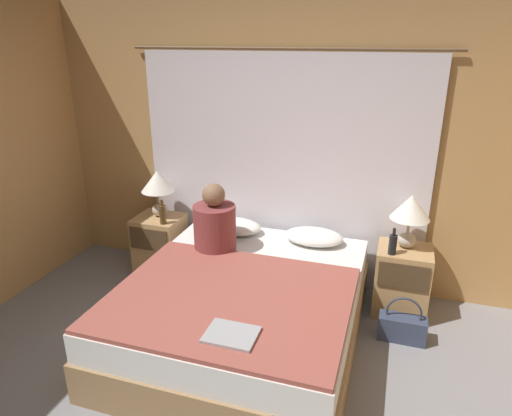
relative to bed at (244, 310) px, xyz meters
The scene contains 15 objects.
wall_back 1.48m from the bed, 90.00° to the left, with size 4.41×0.06×2.50m.
curtain_panel 1.29m from the bed, 90.00° to the left, with size 2.74×0.02×2.09m.
bed is the anchor object (origin of this frame).
nightstand_left 1.34m from the bed, 146.29° to the left, with size 0.43×0.40×0.58m.
nightstand_right 1.34m from the bed, 33.71° to the left, with size 0.43×0.40×0.58m.
lamp_left 1.50m from the bed, 144.60° to the left, with size 0.31×0.31×0.44m.
lamp_right 1.50m from the bed, 35.40° to the left, with size 0.31×0.31×0.44m.
pillow_left 0.91m from the bed, 115.34° to the left, with size 0.50×0.33×0.12m.
pillow_right 0.91m from the bed, 64.66° to the left, with size 0.50×0.33×0.12m.
blanket_on_bed 0.40m from the bed, 90.00° to the right, with size 1.59×1.31×0.03m.
person_left_in_bed 0.74m from the bed, 134.24° to the left, with size 0.35×0.35×0.57m.
beer_bottle_on_left_stand 1.24m from the bed, 147.80° to the left, with size 0.06×0.06×0.23m.
beer_bottle_on_right_stand 1.25m from the bed, 31.70° to the left, with size 0.06×0.06×0.22m.
laptop_on_bed 0.77m from the bed, 76.57° to the right, with size 0.30×0.24×0.02m.
handbag_on_floor 1.20m from the bed, 16.92° to the left, with size 0.35×0.14×0.37m.
Camera 1 is at (0.98, -1.81, 2.18)m, focal length 32.00 mm.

